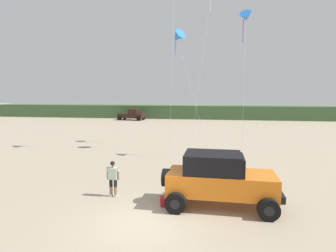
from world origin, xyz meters
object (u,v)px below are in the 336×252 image
(cooler_box, at_px, (167,201))
(kite_red_delta, at_px, (246,17))
(kite_yellow_diamond, at_px, (178,37))
(person_watching, at_px, (113,177))
(distant_pickup, at_px, (132,115))
(jeep, at_px, (219,178))

(cooler_box, bearing_deg, kite_red_delta, 50.19)
(cooler_box, distance_m, kite_yellow_diamond, 14.75)
(person_watching, relative_size, cooler_box, 2.98)
(cooler_box, bearing_deg, kite_yellow_diamond, 78.66)
(distant_pickup, distance_m, kite_red_delta, 32.86)
(kite_yellow_diamond, bearing_deg, jeep, -74.27)
(jeep, xyz_separation_m, distant_pickup, (-14.36, 36.05, -0.26))
(jeep, xyz_separation_m, kite_yellow_diamond, (-3.19, 11.32, 8.02))
(kite_red_delta, bearing_deg, distant_pickup, 120.80)
(distant_pickup, bearing_deg, kite_red_delta, -59.20)
(person_watching, xyz_separation_m, cooler_box, (2.61, -0.66, -0.75))
(jeep, relative_size, person_watching, 2.92)
(jeep, height_order, distant_pickup, jeep)
(jeep, distance_m, cooler_box, 2.40)
(person_watching, xyz_separation_m, kite_red_delta, (6.59, 8.54, 8.97))
(jeep, relative_size, kite_red_delta, 0.47)
(person_watching, distance_m, kite_red_delta, 14.03)
(distant_pickup, bearing_deg, person_watching, -74.95)
(cooler_box, xyz_separation_m, kite_yellow_diamond, (-1.03, 11.62, 9.03))
(jeep, bearing_deg, kite_red_delta, 78.42)
(person_watching, distance_m, cooler_box, 2.79)
(kite_yellow_diamond, bearing_deg, kite_red_delta, -25.76)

